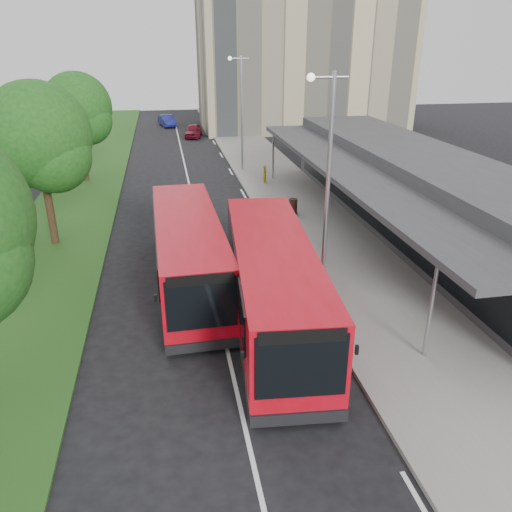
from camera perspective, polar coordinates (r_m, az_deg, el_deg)
The scene contains 17 objects.
ground at distance 17.37m, azimuth -3.92°, elevation -8.09°, with size 120.00×120.00×0.00m, color black.
pavement at distance 36.67m, azimuth 1.75°, elevation 9.18°, with size 5.00×80.00×0.15m, color gray.
grass_verge at distance 36.31m, azimuth -18.94°, elevation 7.75°, with size 5.00×80.00×0.10m, color #234E19.
lane_centre_line at distance 31.13m, azimuth -7.22°, elevation 6.28°, with size 0.12×70.00×0.01m, color silver.
kerb_dashes at distance 35.27m, azimuth -2.25°, elevation 8.48°, with size 0.12×56.00×0.01m.
office_block at distance 58.83m, azimuth 5.30°, elevation 23.21°, with size 22.00×12.00×18.00m, color tan.
station_building at distance 26.83m, azimuth 17.61°, elevation 7.12°, with size 7.70×26.00×4.00m.
tree_mid at distance 24.78m, azimuth -23.60°, elevation 11.83°, with size 4.72×4.72×7.59m.
tree_far at distance 36.48m, azimuth -19.73°, elevation 15.24°, with size 4.56×4.56×7.31m.
lamp_post_near at distance 18.19m, azimuth 8.04°, elevation 9.37°, with size 1.44×0.28×8.00m.
lamp_post_far at distance 37.43m, azimuth -1.77°, elevation 16.70°, with size 1.44×0.28×8.00m.
bus_main at distance 16.79m, azimuth 1.95°, elevation -3.25°, with size 3.54×10.69×2.98m.
bus_second at distance 19.64m, azimuth -7.70°, elevation 0.42°, with size 2.81×10.13×2.85m.
litter_bin at distance 28.03m, azimuth 4.25°, elevation 5.70°, with size 0.47×0.47×0.85m, color #311A14.
bollard at distance 34.30m, azimuth 1.01°, elevation 9.31°, with size 0.18×0.18×1.15m, color #FFEB0D.
car_near at distance 52.74m, azimuth -7.15°, elevation 14.02°, with size 1.55×3.84×1.31m, color #5E0D1B.
car_far at distance 60.26m, azimuth -10.13°, elevation 14.98°, with size 1.35×3.88×1.28m, color navy.
Camera 1 is at (-1.52, -14.75, 9.04)m, focal length 35.00 mm.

